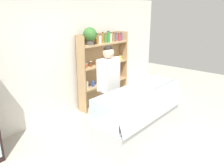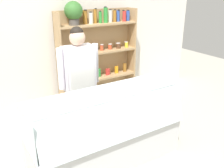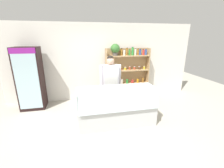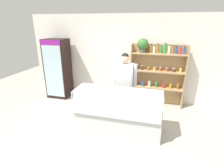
# 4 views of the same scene
# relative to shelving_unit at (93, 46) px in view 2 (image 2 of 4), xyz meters

# --- Properties ---
(ground_plane) EXTENTS (12.00, 12.00, 0.00)m
(ground_plane) POSITION_rel_shelving_unit_xyz_m (-0.78, -1.78, -1.18)
(ground_plane) COLOR #B7B2A3
(back_wall) EXTENTS (6.80, 0.10, 2.70)m
(back_wall) POSITION_rel_shelving_unit_xyz_m (-0.78, 0.26, 0.17)
(back_wall) COLOR white
(back_wall) RESTS_ON ground
(shelving_unit) EXTENTS (1.59, 0.32, 2.01)m
(shelving_unit) POSITION_rel_shelving_unit_xyz_m (0.00, 0.00, 0.00)
(shelving_unit) COLOR tan
(shelving_unit) RESTS_ON ground
(deli_display_case) EXTENTS (1.99, 0.72, 1.01)m
(deli_display_case) POSITION_rel_shelving_unit_xyz_m (-0.74, -1.71, -0.87)
(deli_display_case) COLOR silver
(deli_display_case) RESTS_ON ground
(shop_clerk) EXTENTS (0.64, 0.25, 1.73)m
(shop_clerk) POSITION_rel_shelving_unit_xyz_m (-0.74, -0.94, -0.15)
(shop_clerk) COLOR #383D51
(shop_clerk) RESTS_ON ground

